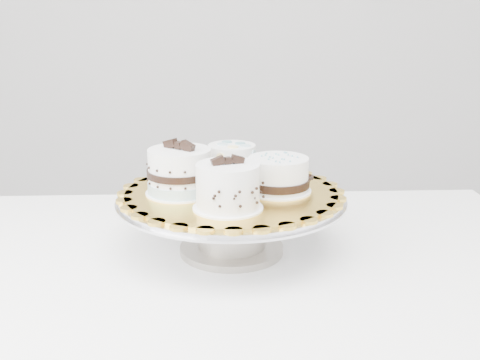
{
  "coord_description": "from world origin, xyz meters",
  "views": [
    {
      "loc": [
        -0.04,
        -0.84,
        1.18
      ],
      "look_at": [
        -0.01,
        0.17,
        0.89
      ],
      "focal_mm": 45.0,
      "sensor_mm": 36.0,
      "label": 1
    }
  ],
  "objects_px": {
    "cake_swirl": "(228,188)",
    "cake_ribbon": "(279,176)",
    "cake_banded": "(180,173)",
    "cake_board": "(231,193)",
    "cake_dots": "(232,161)",
    "table": "(226,304)",
    "cake_stand": "(231,213)"
  },
  "relations": [
    {
      "from": "cake_stand",
      "to": "cake_dots",
      "type": "bearing_deg",
      "value": 88.17
    },
    {
      "from": "cake_stand",
      "to": "cake_dots",
      "type": "distance_m",
      "value": 0.11
    },
    {
      "from": "cake_dots",
      "to": "cake_board",
      "type": "bearing_deg",
      "value": -108.63
    },
    {
      "from": "cake_banded",
      "to": "cake_swirl",
      "type": "bearing_deg",
      "value": -9.08
    },
    {
      "from": "cake_banded",
      "to": "cake_ribbon",
      "type": "bearing_deg",
      "value": 39.01
    },
    {
      "from": "cake_board",
      "to": "cake_banded",
      "type": "relative_size",
      "value": 2.46
    },
    {
      "from": "cake_stand",
      "to": "cake_swirl",
      "type": "bearing_deg",
      "value": -94.32
    },
    {
      "from": "cake_dots",
      "to": "cake_ribbon",
      "type": "xyz_separation_m",
      "value": [
        0.08,
        -0.08,
        -0.0
      ]
    },
    {
      "from": "cake_board",
      "to": "cake_swirl",
      "type": "distance_m",
      "value": 0.1
    },
    {
      "from": "cake_stand",
      "to": "cake_dots",
      "type": "xyz_separation_m",
      "value": [
        0.0,
        0.08,
        0.07
      ]
    },
    {
      "from": "cake_board",
      "to": "cake_banded",
      "type": "distance_m",
      "value": 0.1
    },
    {
      "from": "table",
      "to": "cake_dots",
      "type": "bearing_deg",
      "value": 83.51
    },
    {
      "from": "table",
      "to": "cake_ribbon",
      "type": "height_order",
      "value": "cake_ribbon"
    },
    {
      "from": "cake_board",
      "to": "cake_ribbon",
      "type": "height_order",
      "value": "cake_ribbon"
    },
    {
      "from": "cake_swirl",
      "to": "cake_banded",
      "type": "height_order",
      "value": "cake_banded"
    },
    {
      "from": "cake_stand",
      "to": "cake_banded",
      "type": "bearing_deg",
      "value": -174.23
    },
    {
      "from": "cake_stand",
      "to": "cake_board",
      "type": "relative_size",
      "value": 1.09
    },
    {
      "from": "cake_swirl",
      "to": "cake_dots",
      "type": "relative_size",
      "value": 1.15
    },
    {
      "from": "cake_board",
      "to": "cake_dots",
      "type": "bearing_deg",
      "value": 88.17
    },
    {
      "from": "table",
      "to": "cake_banded",
      "type": "height_order",
      "value": "cake_banded"
    },
    {
      "from": "table",
      "to": "cake_ribbon",
      "type": "relative_size",
      "value": 8.73
    },
    {
      "from": "table",
      "to": "cake_board",
      "type": "xyz_separation_m",
      "value": [
        0.01,
        0.05,
        0.19
      ]
    },
    {
      "from": "cake_swirl",
      "to": "cake_ribbon",
      "type": "distance_m",
      "value": 0.13
    },
    {
      "from": "cake_banded",
      "to": "cake_dots",
      "type": "bearing_deg",
      "value": 80.84
    },
    {
      "from": "cake_stand",
      "to": "cake_board",
      "type": "height_order",
      "value": "cake_board"
    },
    {
      "from": "cake_swirl",
      "to": "cake_dots",
      "type": "bearing_deg",
      "value": 69.9
    },
    {
      "from": "cake_swirl",
      "to": "cake_ribbon",
      "type": "bearing_deg",
      "value": 28.4
    },
    {
      "from": "cake_banded",
      "to": "cake_board",
      "type": "bearing_deg",
      "value": 42.61
    },
    {
      "from": "table",
      "to": "cake_stand",
      "type": "relative_size",
      "value": 3.02
    },
    {
      "from": "table",
      "to": "cake_stand",
      "type": "xyz_separation_m",
      "value": [
        0.01,
        0.05,
        0.15
      ]
    },
    {
      "from": "cake_board",
      "to": "cake_ribbon",
      "type": "relative_size",
      "value": 2.67
    },
    {
      "from": "table",
      "to": "cake_dots",
      "type": "height_order",
      "value": "cake_dots"
    }
  ]
}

